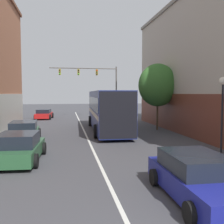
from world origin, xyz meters
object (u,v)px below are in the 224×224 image
traffic_signal_gantry (95,79)px  street_lamp (222,104)px  parked_car_left_far (19,148)px  parked_car_left_mid (24,132)px  street_tree_near (158,85)px  hatchback_foreground (198,178)px  parked_car_left_near (44,114)px  bus (108,109)px

traffic_signal_gantry → street_lamp: size_ratio=2.24×
parked_car_left_far → street_lamp: 10.20m
parked_car_left_mid → parked_car_left_far: (0.60, -5.47, 0.00)m
parked_car_left_mid → street_tree_near: size_ratio=0.78×
parked_car_left_mid → traffic_signal_gantry: (6.69, 17.45, 4.54)m
parked_car_left_far → traffic_signal_gantry: (6.09, 22.91, 4.54)m
parked_car_left_mid → street_tree_near: bearing=-73.3°
parked_car_left_mid → street_lamp: street_lamp is taller
parked_car_left_far → parked_car_left_mid: bearing=9.1°
hatchback_foreground → traffic_signal_gantry: 28.84m
parked_car_left_near → street_tree_near: size_ratio=0.73×
street_lamp → traffic_signal_gantry: bearing=99.2°
parked_car_left_mid → street_lamp: size_ratio=1.13×
traffic_signal_gantry → parked_car_left_mid: bearing=-111.0°
parked_car_left_near → street_lamp: (10.56, -22.51, 2.13)m
hatchback_foreground → street_lamp: bearing=-38.0°
parked_car_left_mid → street_tree_near: (10.83, 3.91, 3.33)m
street_lamp → parked_car_left_mid: bearing=148.8°
parked_car_left_far → street_tree_near: size_ratio=0.73×
parked_car_left_far → traffic_signal_gantry: 24.14m
bus → street_tree_near: 4.93m
parked_car_left_mid → parked_car_left_far: size_ratio=1.07×
bus → parked_car_left_far: size_ratio=2.71×
hatchback_foreground → traffic_signal_gantry: (-0.12, 28.48, 4.54)m
parked_car_left_near → parked_car_left_far: 21.60m
parked_car_left_far → street_tree_near: (10.23, 9.38, 3.32)m
street_tree_near → bus: bearing=179.2°
bus → hatchback_foreground: size_ratio=2.56×
parked_car_left_mid → street_lamp: 12.50m
parked_car_left_near → traffic_signal_gantry: bearing=-74.7°
parked_car_left_near → parked_car_left_far: size_ratio=0.99×
parked_car_left_mid → street_lamp: (10.54, -6.39, 2.08)m
street_lamp → hatchback_foreground: bearing=-128.8°
hatchback_foreground → street_lamp: size_ratio=1.12×
street_tree_near → traffic_signal_gantry: bearing=107.0°
parked_car_left_mid → traffic_signal_gantry: 19.23m
street_tree_near → street_lamp: bearing=-91.6°
bus → parked_car_left_near: bearing=29.6°
bus → hatchback_foreground: (0.46, -15.00, -1.29)m
traffic_signal_gantry → street_tree_near: traffic_signal_gantry is taller
traffic_signal_gantry → street_lamp: (3.85, -23.83, -2.46)m
parked_car_left_mid → parked_car_left_near: bearing=-3.1°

